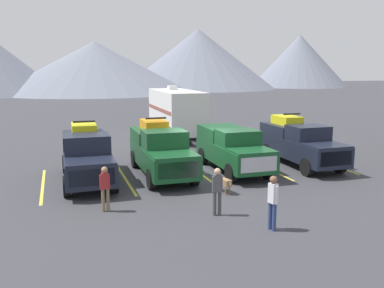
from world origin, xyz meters
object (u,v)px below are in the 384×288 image
(camper_trailer_a, at_px, (176,111))
(person_a, at_px, (105,186))
(person_b, at_px, (217,188))
(pickup_truck_a, at_px, (87,154))
(pickup_truck_c, at_px, (232,148))
(pickup_truck_b, at_px, (160,149))
(dog, at_px, (222,181))
(pickup_truck_d, at_px, (299,142))
(person_c, at_px, (273,199))

(camper_trailer_a, bearing_deg, person_a, -115.14)
(person_b, bearing_deg, pickup_truck_a, 122.93)
(pickup_truck_c, height_order, camper_trailer_a, camper_trailer_a)
(pickup_truck_b, xyz_separation_m, person_b, (0.49, -5.84, -0.25))
(pickup_truck_c, xyz_separation_m, person_b, (-2.97, -5.58, -0.18))
(pickup_truck_b, distance_m, pickup_truck_c, 3.48)
(person_a, xyz_separation_m, dog, (4.67, 0.84, -0.45))
(person_b, relative_size, dog, 1.59)
(person_b, bearing_deg, person_a, 156.03)
(camper_trailer_a, distance_m, person_b, 15.92)
(pickup_truck_d, relative_size, person_a, 3.56)
(person_b, bearing_deg, pickup_truck_b, 94.83)
(pickup_truck_c, distance_m, person_b, 6.32)
(person_a, bearing_deg, pickup_truck_b, 54.88)
(dog, bearing_deg, pickup_truck_a, 145.01)
(pickup_truck_a, height_order, pickup_truck_c, pickup_truck_a)
(pickup_truck_b, height_order, camper_trailer_a, camper_trailer_a)
(pickup_truck_d, height_order, dog, pickup_truck_d)
(pickup_truck_b, bearing_deg, dog, -64.29)
(person_c, distance_m, dog, 4.14)
(pickup_truck_d, distance_m, person_a, 10.99)
(pickup_truck_a, height_order, dog, pickup_truck_a)
(person_a, bearing_deg, camper_trailer_a, 64.86)
(person_c, bearing_deg, dog, 89.35)
(camper_trailer_a, relative_size, dog, 8.06)
(pickup_truck_b, xyz_separation_m, pickup_truck_c, (3.47, -0.26, -0.07))
(pickup_truck_c, xyz_separation_m, pickup_truck_d, (3.74, 0.03, 0.05))
(pickup_truck_b, relative_size, dog, 5.69)
(camper_trailer_a, distance_m, person_c, 17.44)
(pickup_truck_c, relative_size, person_c, 3.19)
(person_c, bearing_deg, pickup_truck_b, 102.04)
(pickup_truck_b, distance_m, person_c, 7.73)
(person_b, height_order, person_c, person_c)
(pickup_truck_b, bearing_deg, person_a, -125.12)
(pickup_truck_d, distance_m, dog, 6.45)
(pickup_truck_c, relative_size, person_a, 3.44)
(pickup_truck_a, distance_m, dog, 6.11)
(pickup_truck_d, bearing_deg, person_c, -127.38)
(pickup_truck_a, distance_m, pickup_truck_c, 6.78)
(pickup_truck_c, bearing_deg, person_c, -104.26)
(pickup_truck_c, relative_size, camper_trailer_a, 0.66)
(person_a, distance_m, person_b, 3.84)
(pickup_truck_b, height_order, pickup_truck_d, pickup_truck_b)
(pickup_truck_b, xyz_separation_m, camper_trailer_a, (3.57, 9.75, 0.73))
(camper_trailer_a, relative_size, person_b, 5.07)
(pickup_truck_a, distance_m, person_a, 4.33)
(person_a, bearing_deg, person_b, -23.97)
(pickup_truck_d, distance_m, person_b, 8.75)
(pickup_truck_a, xyz_separation_m, pickup_truck_c, (6.78, -0.30, -0.05))
(person_c, bearing_deg, camper_trailer_a, 83.54)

